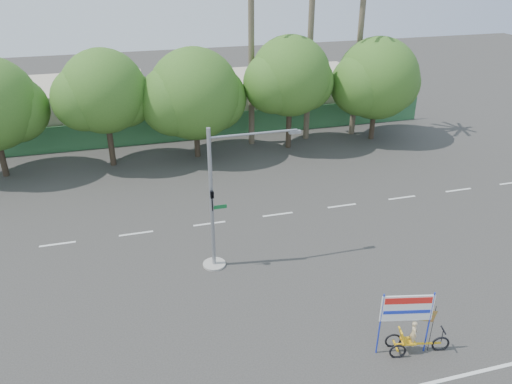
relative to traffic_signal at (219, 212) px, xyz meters
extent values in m
plane|color=#33302D|center=(2.20, -3.98, -2.92)|extent=(120.00, 120.00, 0.00)
cube|color=#336B3D|center=(2.20, 17.52, -1.92)|extent=(38.00, 0.08, 2.00)
cube|color=beige|center=(-7.80, 22.02, -0.92)|extent=(12.00, 8.00, 4.00)
cube|color=beige|center=(10.20, 22.02, -1.12)|extent=(14.00, 8.00, 3.60)
cylinder|color=#473828|center=(-11.80, 14.02, -1.16)|extent=(0.40, 0.40, 3.52)
sphere|color=#2C5C1B|center=(-10.45, 14.32, 1.48)|extent=(4.32, 4.32, 4.32)
cylinder|color=#473828|center=(-4.80, 14.02, -1.05)|extent=(0.40, 0.40, 3.74)
sphere|color=#2C5C1B|center=(-4.80, 14.02, 2.35)|extent=(5.60, 5.60, 5.60)
sphere|color=#2C5C1B|center=(-3.54, 14.32, 1.76)|extent=(4.03, 4.03, 4.03)
sphere|color=#2C5C1B|center=(-6.06, 13.77, 2.01)|extent=(4.26, 4.26, 4.26)
cylinder|color=#473828|center=(1.20, 14.02, -1.27)|extent=(0.40, 0.40, 3.30)
sphere|color=#2C5C1B|center=(1.20, 14.02, 1.73)|extent=(6.40, 6.40, 6.40)
sphere|color=#2C5C1B|center=(2.64, 14.32, 1.21)|extent=(4.61, 4.61, 4.61)
sphere|color=#2C5C1B|center=(-0.24, 13.77, 1.43)|extent=(4.86, 4.86, 4.86)
cylinder|color=#473828|center=(8.20, 14.02, -0.98)|extent=(0.40, 0.40, 3.87)
sphere|color=#2C5C1B|center=(8.20, 14.02, 2.54)|extent=(5.80, 5.80, 5.80)
sphere|color=#2C5C1B|center=(9.50, 14.32, 1.92)|extent=(4.18, 4.18, 4.18)
sphere|color=#2C5C1B|center=(6.89, 13.77, 2.19)|extent=(4.41, 4.41, 4.41)
cylinder|color=#473828|center=(15.20, 14.02, -1.20)|extent=(0.40, 0.40, 3.43)
sphere|color=#2C5C1B|center=(15.20, 14.02, 1.92)|extent=(6.20, 6.20, 6.20)
sphere|color=#2C5C1B|center=(16.59, 14.32, 1.37)|extent=(4.46, 4.46, 4.46)
sphere|color=#2C5C1B|center=(13.80, 13.77, 1.61)|extent=(4.71, 4.71, 4.71)
cylinder|color=#70604C|center=(10.20, 15.52, 5.58)|extent=(0.44, 0.44, 17.00)
cylinder|color=#70604C|center=(14.20, 15.52, 4.58)|extent=(0.44, 0.44, 15.00)
cylinder|color=#70604C|center=(5.70, 15.52, 4.08)|extent=(0.44, 0.44, 14.00)
cylinder|color=gray|center=(-0.30, 0.02, -2.87)|extent=(1.10, 1.10, 0.10)
cylinder|color=gray|center=(-0.30, 0.02, 0.58)|extent=(0.18, 0.18, 7.00)
cylinder|color=gray|center=(1.70, 0.02, 3.63)|extent=(4.00, 0.10, 0.10)
cube|color=gray|center=(3.60, 0.02, 3.53)|extent=(0.55, 0.20, 0.12)
imported|color=black|center=(-0.30, -0.20, 0.68)|extent=(0.16, 0.20, 1.00)
cube|color=#14662D|center=(0.05, 0.02, 0.23)|extent=(0.70, 0.04, 0.18)
torus|color=black|center=(6.94, -7.84, -2.61)|extent=(0.70, 0.23, 0.69)
torus|color=black|center=(5.30, -7.19, -2.63)|extent=(0.65, 0.21, 0.65)
torus|color=black|center=(5.18, -7.75, -2.63)|extent=(0.65, 0.21, 0.65)
cube|color=gold|center=(6.09, -7.66, -2.55)|extent=(1.71, 0.44, 0.06)
cube|color=gold|center=(5.24, -7.47, -2.61)|extent=(0.19, 0.61, 0.05)
cube|color=gold|center=(5.69, -7.57, -2.41)|extent=(0.59, 0.53, 0.06)
cube|color=gold|center=(5.42, -7.51, -2.12)|extent=(0.32, 0.47, 0.55)
cylinder|color=black|center=(6.94, -7.84, -2.20)|extent=(0.04, 0.04, 0.56)
cube|color=black|center=(6.94, -7.84, -1.93)|extent=(0.14, 0.46, 0.04)
imported|color=#CCB284|center=(5.84, -7.60, -2.02)|extent=(0.35, 0.45, 1.11)
cylinder|color=#1A30C5|center=(4.54, -7.31, -1.54)|extent=(0.07, 0.07, 2.77)
cylinder|color=#1A30C5|center=(6.34, -7.71, -1.54)|extent=(0.07, 0.07, 2.77)
cube|color=white|center=(5.44, -7.51, -0.82)|extent=(1.91, 0.47, 1.13)
cube|color=red|center=(5.43, -7.55, -0.46)|extent=(1.70, 0.39, 0.27)
cube|color=#1A30C5|center=(5.43, -7.55, -0.97)|extent=(1.70, 0.39, 0.14)
cylinder|color=black|center=(6.49, -7.74, -1.84)|extent=(0.02, 0.02, 2.15)
cube|color=red|center=(6.14, -7.67, -1.18)|extent=(0.89, 0.22, 0.67)
camera|label=1|loc=(-3.66, -19.89, 11.05)|focal=35.00mm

